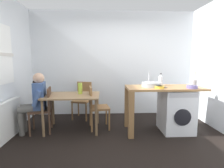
# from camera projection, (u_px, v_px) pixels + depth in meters

# --- Properties ---
(ground_plane) EXTENTS (5.46, 5.46, 0.00)m
(ground_plane) POSITION_uv_depth(u_px,v_px,m) (118.00, 143.00, 3.02)
(ground_plane) COLOR black
(wall_back) EXTENTS (4.60, 0.10, 2.70)m
(wall_back) POSITION_uv_depth(u_px,v_px,m) (113.00, 64.00, 4.58)
(wall_back) COLOR silver
(wall_back) RESTS_ON ground_plane
(radiator) EXTENTS (0.10, 0.80, 0.70)m
(radiator) POSITION_uv_depth(u_px,v_px,m) (8.00, 120.00, 3.18)
(radiator) COLOR white
(radiator) RESTS_ON ground_plane
(dining_table) EXTENTS (1.10, 0.76, 0.74)m
(dining_table) POSITION_uv_depth(u_px,v_px,m) (72.00, 99.00, 3.53)
(dining_table) COLOR olive
(dining_table) RESTS_ON ground_plane
(chair_person_seat) EXTENTS (0.47, 0.47, 0.90)m
(chair_person_seat) POSITION_uv_depth(u_px,v_px,m) (44.00, 107.00, 3.44)
(chair_person_seat) COLOR #4C3323
(chair_person_seat) RESTS_ON ground_plane
(chair_opposite) EXTENTS (0.46, 0.46, 0.90)m
(chair_opposite) POSITION_uv_depth(u_px,v_px,m) (96.00, 105.00, 3.61)
(chair_opposite) COLOR olive
(chair_opposite) RESTS_ON ground_plane
(chair_spare_by_wall) EXTENTS (0.49, 0.49, 0.90)m
(chair_spare_by_wall) POSITION_uv_depth(u_px,v_px,m) (83.00, 98.00, 4.32)
(chair_spare_by_wall) COLOR olive
(chair_spare_by_wall) RESTS_ON ground_plane
(seated_person) EXTENTS (0.54, 0.54, 1.20)m
(seated_person) POSITION_uv_depth(u_px,v_px,m) (35.00, 100.00, 3.38)
(seated_person) COLOR #595651
(seated_person) RESTS_ON ground_plane
(kitchen_counter) EXTENTS (1.50, 0.68, 0.92)m
(kitchen_counter) POSITION_uv_depth(u_px,v_px,m) (153.00, 95.00, 3.42)
(kitchen_counter) COLOR #9E7042
(kitchen_counter) RESTS_ON ground_plane
(washing_machine) EXTENTS (0.60, 0.61, 0.86)m
(washing_machine) POSITION_uv_depth(u_px,v_px,m) (176.00, 110.00, 3.49)
(washing_machine) COLOR silver
(washing_machine) RESTS_ON ground_plane
(sink_basin) EXTENTS (0.38, 0.38, 0.09)m
(sink_basin) POSITION_uv_depth(u_px,v_px,m) (151.00, 85.00, 3.39)
(sink_basin) COLOR #9EA0A5
(sink_basin) RESTS_ON kitchen_counter
(tap) EXTENTS (0.02, 0.02, 0.28)m
(tap) POSITION_uv_depth(u_px,v_px,m) (149.00, 79.00, 3.56)
(tap) COLOR #B2B2B7
(tap) RESTS_ON kitchen_counter
(bottle_tall_green) EXTENTS (0.08, 0.08, 0.26)m
(bottle_tall_green) POSITION_uv_depth(u_px,v_px,m) (160.00, 80.00, 3.52)
(bottle_tall_green) COLOR silver
(bottle_tall_green) RESTS_ON kitchen_counter
(mixing_bowl) EXTENTS (0.17, 0.17, 0.05)m
(mixing_bowl) POSITION_uv_depth(u_px,v_px,m) (160.00, 87.00, 3.20)
(mixing_bowl) COLOR gold
(mixing_bowl) RESTS_ON kitchen_counter
(utensil_crock) EXTENTS (0.11, 0.11, 0.30)m
(utensil_crock) POSITION_uv_depth(u_px,v_px,m) (194.00, 83.00, 3.48)
(utensil_crock) COLOR gray
(utensil_crock) RESTS_ON kitchen_counter
(colander) EXTENTS (0.20, 0.20, 0.06)m
(colander) POSITION_uv_depth(u_px,v_px,m) (192.00, 87.00, 3.21)
(colander) COLOR slate
(colander) RESTS_ON kitchen_counter
(vase) EXTENTS (0.09, 0.09, 0.23)m
(vase) POSITION_uv_depth(u_px,v_px,m) (80.00, 88.00, 3.61)
(vase) COLOR #A8C63D
(vase) RESTS_ON dining_table
(scissors) EXTENTS (0.15, 0.06, 0.01)m
(scissors) POSITION_uv_depth(u_px,v_px,m) (163.00, 87.00, 3.31)
(scissors) COLOR #B2B2B7
(scissors) RESTS_ON kitchen_counter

